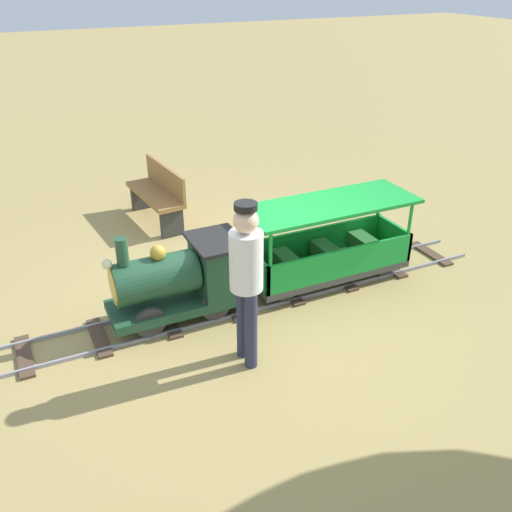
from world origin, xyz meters
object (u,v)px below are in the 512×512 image
at_px(locomotive, 182,278).
at_px(conductor_person, 246,273).
at_px(park_bench, 158,194).
at_px(passenger_car, 328,250).

bearing_deg(locomotive, conductor_person, -162.39).
distance_m(conductor_person, park_bench, 3.54).
xyz_separation_m(passenger_car, park_bench, (2.55, 1.28, -0.01)).
distance_m(locomotive, conductor_person, 1.10).
bearing_deg(park_bench, locomotive, 169.17).
relative_size(locomotive, park_bench, 1.08).
height_order(passenger_car, conductor_person, conductor_person).
xyz_separation_m(locomotive, passenger_car, (0.00, -1.77, -0.06)).
xyz_separation_m(locomotive, park_bench, (2.55, -0.49, -0.07)).
bearing_deg(park_bench, conductor_person, 176.93).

